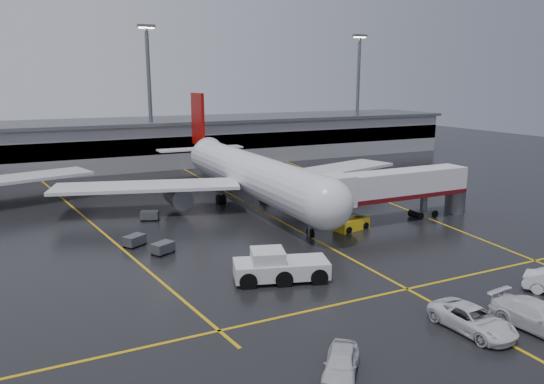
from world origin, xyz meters
name	(u,v)px	position (x,y,z in m)	size (l,w,h in m)	color
ground	(280,221)	(0.00, 0.00, 0.00)	(220.00, 220.00, 0.00)	black
apron_line_centre	(280,221)	(0.00, 0.00, 0.01)	(0.25, 90.00, 0.02)	gold
apron_line_stop	(407,289)	(0.00, -22.00, 0.01)	(60.00, 0.25, 0.02)	gold
apron_line_left	(88,220)	(-20.00, 10.00, 0.01)	(0.25, 70.00, 0.02)	gold
apron_line_right	(358,190)	(18.00, 10.00, 0.01)	(0.25, 70.00, 0.02)	gold
terminal	(171,141)	(0.00, 47.93, 4.32)	(122.00, 19.00, 8.60)	gray
light_mast_mid	(149,89)	(-5.00, 42.00, 14.47)	(3.00, 1.20, 25.45)	#595B60
light_mast_right	(358,87)	(40.00, 42.00, 14.47)	(3.00, 1.20, 25.45)	#595B60
main_airliner	(247,172)	(0.00, 9.70, 4.21)	(48.80, 45.60, 14.10)	silver
jet_bridge	(397,188)	(11.87, -6.00, 3.93)	(19.90, 3.40, 6.05)	silver
pushback_tractor	(278,267)	(-8.19, -15.95, 1.08)	(8.16, 5.19, 2.72)	silver
belt_loader	(352,224)	(5.45, -6.52, 0.63)	(4.35, 2.69, 2.57)	yellow
service_van_a	(472,319)	(-0.78, -29.14, 0.81)	(2.68, 5.82, 1.62)	silver
service_van_b	(540,317)	(3.18, -30.99, 0.93)	(2.59, 6.37, 1.85)	silver
service_van_d	(341,363)	(-11.28, -29.77, 0.75)	(1.78, 4.43, 1.51)	silver
baggage_cart_a	(163,248)	(-15.06, -5.53, 0.63)	(2.38, 2.10, 1.12)	#595B60
baggage_cart_b	(134,240)	(-16.99, -2.06, 0.63)	(2.39, 2.19, 1.12)	#595B60
baggage_cart_c	(150,215)	(-13.53, 6.77, 0.63)	(2.34, 1.94, 1.12)	#595B60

